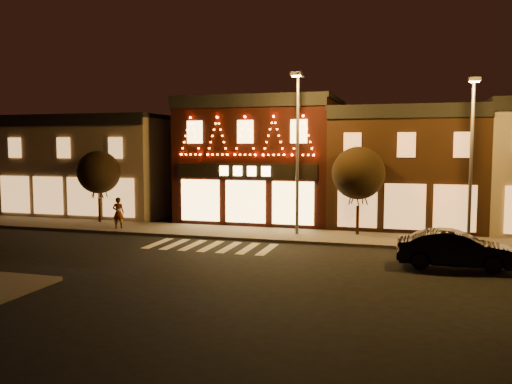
% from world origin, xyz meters
% --- Properties ---
extents(ground, '(120.00, 120.00, 0.00)m').
position_xyz_m(ground, '(0.00, 0.00, 0.00)').
color(ground, black).
rests_on(ground, ground).
extents(sidewalk_far, '(44.00, 4.00, 0.15)m').
position_xyz_m(sidewalk_far, '(2.00, 8.00, 0.07)').
color(sidewalk_far, '#47423D').
rests_on(sidewalk_far, ground).
extents(building_left, '(12.20, 8.28, 7.30)m').
position_xyz_m(building_left, '(-13.00, 13.99, 3.66)').
color(building_left, '#7E6D59').
rests_on(building_left, ground).
extents(building_pulp, '(10.20, 8.34, 8.30)m').
position_xyz_m(building_pulp, '(0.00, 13.98, 4.16)').
color(building_pulp, black).
rests_on(building_pulp, ground).
extents(building_right_a, '(9.20, 8.28, 7.50)m').
position_xyz_m(building_right_a, '(9.50, 13.99, 3.76)').
color(building_right_a, '#372013').
rests_on(building_right_a, ground).
extents(streetlamp_mid, '(0.66, 2.05, 8.92)m').
position_xyz_m(streetlamp_mid, '(3.68, 7.90, 5.38)').
color(streetlamp_mid, '#59595E').
rests_on(streetlamp_mid, sidewalk_far).
extents(streetlamp_right, '(0.53, 1.87, 8.16)m').
position_xyz_m(streetlamp_right, '(12.56, 6.41, 4.94)').
color(streetlamp_right, '#59595E').
rests_on(streetlamp_right, sidewalk_far).
extents(tree_left, '(2.79, 2.79, 4.66)m').
position_xyz_m(tree_left, '(-9.81, 9.17, 3.41)').
color(tree_left, black).
rests_on(tree_left, sidewalk_far).
extents(tree_right, '(2.96, 2.96, 4.95)m').
position_xyz_m(tree_right, '(6.96, 8.94, 3.62)').
color(tree_right, black).
rests_on(tree_right, sidewalk_far).
extents(dark_sedan, '(4.84, 1.76, 1.58)m').
position_xyz_m(dark_sedan, '(11.66, 2.44, 0.79)').
color(dark_sedan, black).
rests_on(dark_sedan, ground).
extents(pedestrian, '(0.79, 0.62, 1.89)m').
position_xyz_m(pedestrian, '(-7.20, 7.13, 1.10)').
color(pedestrian, gray).
rests_on(pedestrian, sidewalk_far).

